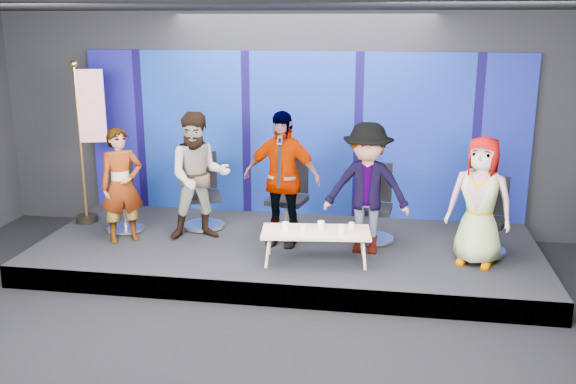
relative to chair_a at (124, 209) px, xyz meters
name	(u,v)px	position (x,y,z in m)	size (l,w,h in m)	color
ground	(249,347)	(2.50, -2.67, -0.63)	(10.00, 10.00, 0.00)	black
room_walls	(245,120)	(2.50, -2.67, 1.80)	(10.02, 8.02, 3.51)	black
riser	(287,252)	(2.50, -0.17, -0.48)	(7.00, 3.00, 0.30)	black
backdrop	(302,135)	(2.50, 1.28, 0.97)	(7.00, 0.08, 2.60)	#120861
chair_a	(124,209)	(0.00, 0.00, 0.00)	(0.79, 0.79, 1.01)	silver
panelist_a	(122,185)	(0.20, -0.46, 0.48)	(0.59, 0.39, 1.63)	black
chair_b	(203,203)	(1.13, 0.33, 0.04)	(0.81, 0.81, 1.13)	silver
panelist_b	(199,176)	(1.24, -0.16, 0.59)	(0.89, 0.69, 1.83)	black
chair_c	(288,207)	(2.45, 0.30, 0.05)	(0.76, 0.76, 1.17)	silver
panelist_c	(282,179)	(2.44, -0.21, 0.61)	(1.11, 0.46, 1.89)	black
chair_d	(374,216)	(3.71, 0.14, 0.03)	(0.66, 0.66, 1.10)	silver
panelist_d	(367,189)	(3.62, -0.36, 0.56)	(1.15, 0.66, 1.78)	black
chair_e	(487,228)	(5.24, -0.11, 0.01)	(0.74, 0.74, 1.03)	silver
panelist_e	(480,201)	(5.05, -0.58, 0.51)	(0.82, 0.53, 1.67)	black
coffee_table	(316,233)	(3.00, -0.85, 0.06)	(1.45, 0.74, 0.43)	tan
mug_a	(285,226)	(2.60, -0.89, 0.15)	(0.09, 0.09, 0.11)	silver
mug_b	(303,228)	(2.83, -0.91, 0.14)	(0.08, 0.08, 0.09)	silver
mug_c	(321,225)	(3.05, -0.77, 0.15)	(0.09, 0.09, 0.10)	silver
mug_d	(341,229)	(3.33, -0.89, 0.15)	(0.09, 0.09, 0.11)	silver
mug_e	(351,226)	(3.45, -0.72, 0.14)	(0.07, 0.07, 0.09)	silver
flag_stand	(89,139)	(-0.62, 0.30, 0.99)	(0.57, 0.33, 2.49)	black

